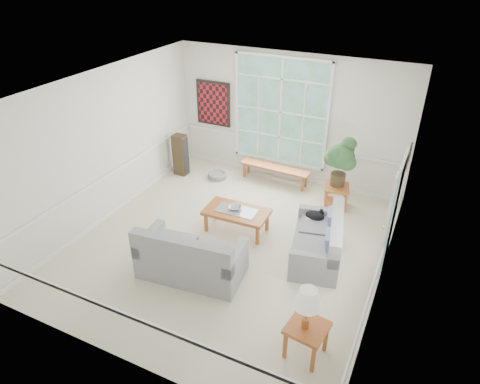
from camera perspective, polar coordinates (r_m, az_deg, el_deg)
name	(u,v)px	position (r m, az deg, el deg)	size (l,w,h in m)	color
floor	(231,243)	(8.23, -1.24, -6.86)	(5.50, 6.00, 0.01)	beige
ceiling	(229,88)	(6.86, -1.52, 13.67)	(5.50, 6.00, 0.02)	white
wall_back	(289,119)	(9.96, 6.57, 9.66)	(5.50, 0.02, 3.00)	silver
wall_front	(116,278)	(5.38, -16.24, -11.01)	(5.50, 0.02, 3.00)	silver
wall_left	(106,146)	(8.90, -17.45, 5.91)	(0.02, 6.00, 3.00)	silver
wall_right	(394,210)	(6.79, 19.83, -2.31)	(0.02, 6.00, 3.00)	silver
window_back	(281,112)	(9.94, 5.44, 10.59)	(2.30, 0.08, 2.40)	white
entry_door	(392,215)	(7.54, 19.61, -2.93)	(0.08, 0.90, 2.10)	white
door_sidelight	(387,230)	(6.95, 18.98, -4.80)	(0.08, 0.26, 1.90)	white
wall_art	(213,103)	(10.64, -3.60, 11.70)	(0.90, 0.06, 1.10)	#590F17
wall_frame_near	(407,161)	(8.33, 21.35, 3.89)	(0.04, 0.26, 0.32)	black
wall_frame_far	(409,152)	(8.69, 21.66, 4.92)	(0.04, 0.26, 0.32)	black
loveseat_right	(317,237)	(7.77, 10.25, -5.96)	(0.82, 1.59, 0.86)	gray
loveseat_front	(191,251)	(7.30, -6.52, -7.83)	(1.75, 0.91, 0.95)	gray
coffee_table	(237,221)	(8.44, -0.45, -3.83)	(1.25, 0.68, 0.46)	#9B4E21
pewter_bowl	(235,207)	(8.34, -0.65, -2.08)	(0.30, 0.30, 0.07)	#98989D
window_bench	(274,174)	(10.24, 4.62, 2.36)	(1.70, 0.33, 0.40)	#9B4E21
end_table	(336,197)	(9.41, 12.64, -0.60)	(0.51, 0.51, 0.51)	#9B4E21
houseplant	(340,162)	(9.10, 13.18, 3.93)	(0.63, 0.63, 1.08)	#2C552B
side_table	(306,340)	(6.23, 8.79, -18.91)	(0.52, 0.52, 0.53)	#9B4E21
table_lamp	(307,309)	(5.80, 8.91, -15.11)	(0.37, 0.37, 0.64)	white
pet_bed	(217,176)	(10.45, -3.04, 2.21)	(0.46, 0.46, 0.13)	slate
floor_speaker	(181,155)	(10.55, -7.93, 4.94)	(0.32, 0.25, 1.03)	#362918
cat	(315,215)	(8.18, 9.95, -3.09)	(0.36, 0.26, 0.17)	black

